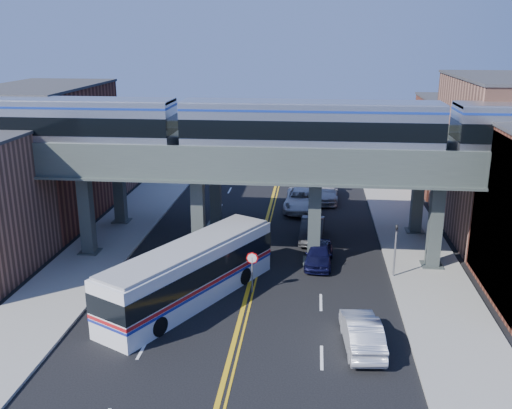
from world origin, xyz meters
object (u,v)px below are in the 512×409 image
at_px(car_lane_d, 325,191).
at_px(traffic_signal, 396,245).
at_px(transit_train, 310,127).
at_px(car_lane_a, 319,254).
at_px(transit_bus, 190,273).
at_px(car_lane_c, 301,200).
at_px(car_parked_curb, 362,333).
at_px(car_lane_b, 312,230).
at_px(stop_sign, 252,266).

bearing_deg(car_lane_d, traffic_signal, -74.25).
height_order(transit_train, car_lane_a, transit_train).
xyz_separation_m(transit_train, transit_bus, (-6.75, -6.45, -7.72)).
relative_size(car_lane_c, car_parked_curb, 1.27).
bearing_deg(car_lane_b, car_lane_c, 100.66).
distance_m(traffic_signal, car_lane_a, 5.36).
xyz_separation_m(traffic_signal, car_lane_b, (-5.32, 6.66, -1.49)).
bearing_deg(transit_bus, car_lane_b, -4.17).
xyz_separation_m(car_lane_c, car_lane_d, (2.15, 3.14, -0.01)).
height_order(traffic_signal, car_lane_b, traffic_signal).
distance_m(transit_train, car_lane_b, 9.81).
bearing_deg(car_parked_curb, car_lane_b, -85.14).
xyz_separation_m(traffic_signal, car_lane_a, (-4.82, 1.79, -1.53)).
bearing_deg(car_parked_curb, car_lane_a, -83.44).
bearing_deg(car_lane_a, traffic_signal, -16.83).
bearing_deg(transit_train, transit_bus, -136.29).
xyz_separation_m(car_lane_a, car_lane_d, (0.62, 15.82, 0.10)).
bearing_deg(car_lane_b, transit_bus, -119.41).
distance_m(car_lane_b, car_lane_d, 11.00).
bearing_deg(car_lane_d, car_lane_a, -89.92).
relative_size(car_lane_c, car_lane_d, 1.05).
distance_m(transit_bus, car_lane_d, 23.54).
xyz_separation_m(car_lane_b, car_lane_d, (1.12, 10.94, 0.06)).
bearing_deg(transit_train, car_lane_b, 85.88).
bearing_deg(transit_train, traffic_signal, -19.48).
relative_size(transit_bus, car_lane_b, 2.60).
bearing_deg(car_parked_curb, transit_train, -79.45).
relative_size(car_lane_d, car_parked_curb, 1.21).
relative_size(transit_bus, car_parked_curb, 2.57).
distance_m(car_lane_b, car_lane_c, 7.87).
bearing_deg(stop_sign, car_lane_a, 49.55).
bearing_deg(car_lane_c, car_parked_curb, -79.15).
bearing_deg(car_lane_c, transit_train, -84.88).
distance_m(stop_sign, transit_bus, 3.79).
xyz_separation_m(traffic_signal, car_lane_c, (-6.35, 14.46, -1.42)).
relative_size(transit_train, car_parked_curb, 10.34).
xyz_separation_m(car_lane_a, car_lane_b, (-0.50, 4.87, 0.04)).
height_order(stop_sign, car_parked_curb, stop_sign).
relative_size(transit_train, transit_bus, 4.03).
bearing_deg(transit_train, car_lane_a, -14.34).
distance_m(car_lane_c, car_lane_d, 3.81).
distance_m(transit_bus, car_lane_b, 13.21).
xyz_separation_m(car_lane_a, car_parked_curb, (2.12, -10.58, 0.05)).
height_order(car_lane_a, car_lane_b, car_lane_b).
bearing_deg(transit_train, car_parked_curb, -74.68).
bearing_deg(car_lane_a, car_lane_d, 91.27).
relative_size(traffic_signal, car_lane_a, 0.90).
xyz_separation_m(car_lane_b, car_lane_c, (-1.03, 7.80, 0.07)).
height_order(transit_train, stop_sign, transit_train).
relative_size(traffic_signal, car_lane_d, 0.68).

